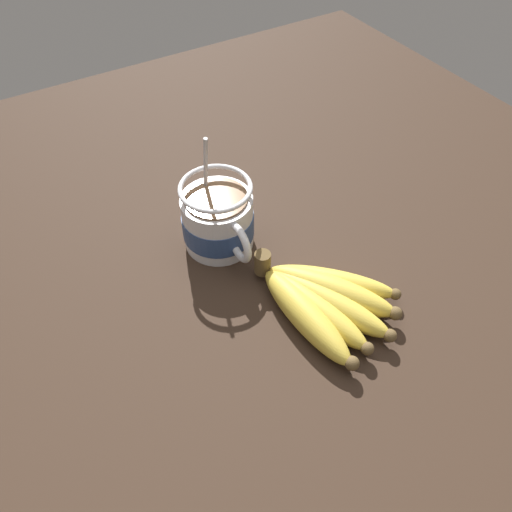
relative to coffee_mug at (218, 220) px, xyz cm
name	(u,v)px	position (x,y,z in cm)	size (l,w,h in cm)	color
table	(260,271)	(5.72, 2.70, -5.71)	(114.12, 114.12, 3.57)	#332319
coffee_mug	(218,220)	(0.00, 0.00, 0.00)	(12.52, 9.12, 15.09)	silver
banana_bunch	(322,300)	(15.59, 4.91, -2.25)	(17.74, 13.89, 4.04)	brown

